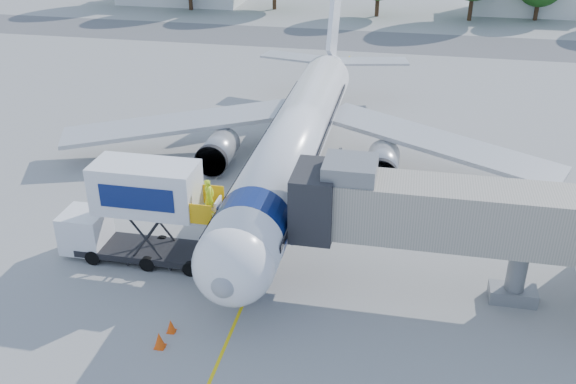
# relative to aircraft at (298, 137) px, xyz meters

# --- Properties ---
(ground) EXTENTS (160.00, 160.00, 0.00)m
(ground) POSITION_rel_aircraft_xyz_m (0.00, -4.12, -2.95)
(ground) COLOR #9B9B98
(ground) RESTS_ON ground
(guidance_line) EXTENTS (0.15, 70.00, 0.01)m
(guidance_line) POSITION_rel_aircraft_xyz_m (0.00, -4.12, -2.94)
(guidance_line) COLOR yellow
(guidance_line) RESTS_ON ground
(taxiway_strip) EXTENTS (120.00, 10.00, 0.01)m
(taxiway_strip) POSITION_rel_aircraft_xyz_m (0.00, 37.88, -2.94)
(taxiway_strip) COLOR #59595B
(taxiway_strip) RESTS_ON ground
(aircraft) EXTENTS (34.17, 37.73, 11.35)m
(aircraft) POSITION_rel_aircraft_xyz_m (0.00, 0.00, 0.00)
(aircraft) COLOR white
(aircraft) RESTS_ON ground
(jet_bridge) EXTENTS (13.90, 3.20, 6.60)m
(jet_bridge) POSITION_rel_aircraft_xyz_m (7.99, -11.12, 1.39)
(jet_bridge) COLOR #ABA192
(jet_bridge) RESTS_ON ground
(catering_hiloader) EXTENTS (8.50, 2.44, 5.50)m
(catering_hiloader) POSITION_rel_aircraft_xyz_m (-6.26, -11.12, -0.19)
(catering_hiloader) COLOR black
(catering_hiloader) RESTS_ON ground
(safety_cone_a) EXTENTS (0.41, 0.41, 0.65)m
(safety_cone_a) POSITION_rel_aircraft_xyz_m (-2.61, -16.51, -2.64)
(safety_cone_a) COLOR #F04D0C
(safety_cone_a) RESTS_ON ground
(safety_cone_b) EXTENTS (0.49, 0.49, 0.77)m
(safety_cone_b) POSITION_rel_aircraft_xyz_m (-2.73, -17.58, -2.58)
(safety_cone_b) COLOR #F04D0C
(safety_cone_b) RESTS_ON ground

